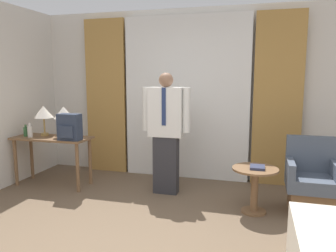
# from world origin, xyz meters

# --- Properties ---
(wall_back) EXTENTS (10.00, 0.06, 2.70)m
(wall_back) POSITION_xyz_m (0.00, 2.89, 1.35)
(wall_back) COLOR silver
(wall_back) RESTS_ON ground_plane
(curtain_sheer_center) EXTENTS (2.00, 0.06, 2.58)m
(curtain_sheer_center) POSITION_xyz_m (0.00, 2.76, 1.29)
(curtain_sheer_center) COLOR white
(curtain_sheer_center) RESTS_ON ground_plane
(curtain_drape_left) EXTENTS (0.70, 0.06, 2.58)m
(curtain_drape_left) POSITION_xyz_m (-1.39, 2.76, 1.29)
(curtain_drape_left) COLOR #B28442
(curtain_drape_left) RESTS_ON ground_plane
(curtain_drape_right) EXTENTS (0.70, 0.06, 2.58)m
(curtain_drape_right) POSITION_xyz_m (1.39, 2.76, 1.29)
(curtain_drape_right) COLOR #B28442
(curtain_drape_right) RESTS_ON ground_plane
(desk) EXTENTS (1.17, 0.48, 0.74)m
(desk) POSITION_xyz_m (-1.85, 1.83, 0.62)
(desk) COLOR brown
(desk) RESTS_ON ground_plane
(table_lamp_left) EXTENTS (0.29, 0.29, 0.46)m
(table_lamp_left) POSITION_xyz_m (-2.02, 1.91, 1.09)
(table_lamp_left) COLOR tan
(table_lamp_left) RESTS_ON desk
(table_lamp_right) EXTENTS (0.29, 0.29, 0.46)m
(table_lamp_right) POSITION_xyz_m (-1.67, 1.91, 1.09)
(table_lamp_right) COLOR tan
(table_lamp_right) RESTS_ON desk
(bottle_near_edge) EXTENTS (0.08, 0.08, 0.22)m
(bottle_near_edge) POSITION_xyz_m (-2.15, 1.74, 0.83)
(bottle_near_edge) COLOR silver
(bottle_near_edge) RESTS_ON desk
(bottle_by_lamp) EXTENTS (0.07, 0.07, 0.18)m
(bottle_by_lamp) POSITION_xyz_m (-2.26, 1.78, 0.81)
(bottle_by_lamp) COLOR #336638
(bottle_by_lamp) RESTS_ON desk
(backpack) EXTENTS (0.32, 0.19, 0.38)m
(backpack) POSITION_xyz_m (-1.45, 1.70, 0.93)
(backpack) COLOR #2D384C
(backpack) RESTS_ON desk
(person) EXTENTS (0.68, 0.22, 1.69)m
(person) POSITION_xyz_m (-0.10, 1.97, 0.91)
(person) COLOR #2D2D33
(person) RESTS_ON ground_plane
(armchair) EXTENTS (0.59, 0.55, 0.91)m
(armchair) POSITION_xyz_m (1.78, 1.79, 0.35)
(armchair) COLOR brown
(armchair) RESTS_ON ground_plane
(side_table) EXTENTS (0.55, 0.55, 0.56)m
(side_table) POSITION_xyz_m (1.12, 1.59, 0.38)
(side_table) COLOR brown
(side_table) RESTS_ON ground_plane
(book) EXTENTS (0.17, 0.20, 0.03)m
(book) POSITION_xyz_m (1.14, 1.57, 0.57)
(book) COLOR #2D334C
(book) RESTS_ON side_table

